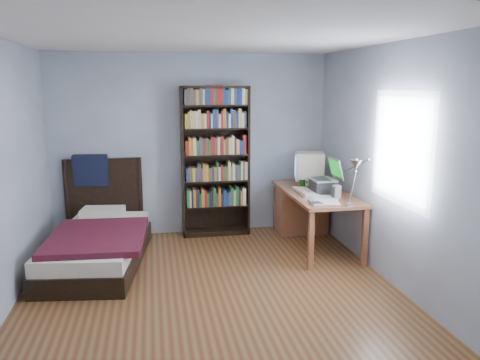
% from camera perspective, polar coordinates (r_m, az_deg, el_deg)
% --- Properties ---
extents(room, '(4.20, 4.24, 2.50)m').
position_cam_1_polar(room, '(4.48, -3.25, 1.00)').
color(room, '#5C2E1B').
rests_on(room, ground).
extents(desk, '(0.75, 1.62, 0.73)m').
position_cam_1_polar(desk, '(6.55, 7.84, -3.20)').
color(desk, brown).
rests_on(desk, floor).
extents(crt_monitor, '(0.47, 0.44, 0.45)m').
position_cam_1_polar(crt_monitor, '(6.45, 8.33, 1.70)').
color(crt_monitor, beige).
rests_on(crt_monitor, desk).
extents(laptop, '(0.35, 0.37, 0.44)m').
position_cam_1_polar(laptop, '(5.98, 10.14, -0.43)').
color(laptop, '#2D2D30').
rests_on(laptop, desk).
extents(desk_lamp, '(0.23, 0.51, 0.61)m').
position_cam_1_polar(desk_lamp, '(4.94, 13.85, 1.26)').
color(desk_lamp, '#99999E').
rests_on(desk_lamp, desk).
extents(keyboard, '(0.21, 0.49, 0.05)m').
position_cam_1_polar(keyboard, '(5.95, 7.99, -1.43)').
color(keyboard, beige).
rests_on(keyboard, desk).
extents(speaker, '(0.10, 0.10, 0.16)m').
position_cam_1_polar(speaker, '(5.72, 11.69, -1.43)').
color(speaker, gray).
rests_on(speaker, desk).
extents(soda_can, '(0.06, 0.06, 0.12)m').
position_cam_1_polar(soda_can, '(6.24, 7.65, -0.44)').
color(soda_can, '#073306').
rests_on(soda_can, desk).
extents(mouse, '(0.07, 0.12, 0.04)m').
position_cam_1_polar(mouse, '(6.34, 8.02, -0.62)').
color(mouse, silver).
rests_on(mouse, desk).
extents(phone_silver, '(0.06, 0.11, 0.02)m').
position_cam_1_polar(phone_silver, '(5.74, 7.77, -1.95)').
color(phone_silver, '#BDBCC1').
rests_on(phone_silver, desk).
extents(phone_grey, '(0.05, 0.10, 0.02)m').
position_cam_1_polar(phone_grey, '(5.58, 8.60, -2.38)').
color(phone_grey, gray).
rests_on(phone_grey, desk).
extents(external_drive, '(0.13, 0.13, 0.02)m').
position_cam_1_polar(external_drive, '(5.40, 9.24, -2.86)').
color(external_drive, gray).
rests_on(external_drive, desk).
extents(bookshelf, '(0.93, 0.30, 2.06)m').
position_cam_1_polar(bookshelf, '(6.45, -3.03, 2.27)').
color(bookshelf, black).
rests_on(bookshelf, floor).
extents(bed, '(1.22, 2.11, 1.16)m').
position_cam_1_polar(bed, '(5.84, -16.85, -7.07)').
color(bed, black).
rests_on(bed, floor).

